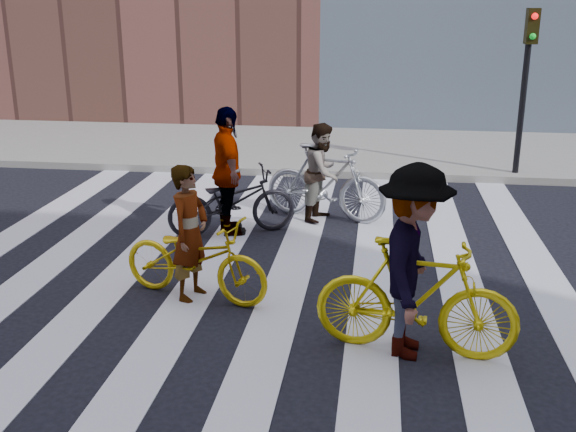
% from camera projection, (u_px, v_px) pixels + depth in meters
% --- Properties ---
extents(ground, '(100.00, 100.00, 0.00)m').
position_uv_depth(ground, '(251.00, 268.00, 9.08)').
color(ground, black).
rests_on(ground, ground).
extents(sidewalk_far, '(100.00, 5.00, 0.15)m').
position_uv_depth(sidewalk_far, '(309.00, 149.00, 16.14)').
color(sidewalk_far, gray).
rests_on(sidewalk_far, ground).
extents(zebra_crosswalk, '(8.25, 10.00, 0.01)m').
position_uv_depth(zebra_crosswalk, '(251.00, 268.00, 9.08)').
color(zebra_crosswalk, silver).
rests_on(zebra_crosswalk, ground).
extents(traffic_signal, '(0.22, 0.42, 3.33)m').
position_uv_depth(traffic_signal, '(527.00, 65.00, 12.85)').
color(traffic_signal, black).
rests_on(traffic_signal, ground).
extents(bike_yellow_left, '(2.03, 1.17, 1.01)m').
position_uv_depth(bike_yellow_left, '(195.00, 258.00, 8.03)').
color(bike_yellow_left, gold).
rests_on(bike_yellow_left, ground).
extents(bike_silver_mid, '(2.14, 1.14, 1.24)m').
position_uv_depth(bike_silver_mid, '(326.00, 183.00, 10.95)').
color(bike_silver_mid, '#B4B9BE').
rests_on(bike_silver_mid, ground).
extents(bike_yellow_right, '(2.08, 0.83, 1.22)m').
position_uv_depth(bike_yellow_right, '(416.00, 298.00, 6.71)').
color(bike_yellow_right, yellow).
rests_on(bike_yellow_right, ground).
extents(bike_dark_rear, '(2.08, 1.43, 1.04)m').
position_uv_depth(bike_dark_rear, '(232.00, 202.00, 10.27)').
color(bike_dark_rear, black).
rests_on(bike_dark_rear, ground).
extents(rider_left, '(0.54, 0.69, 1.65)m').
position_uv_depth(rider_left, '(190.00, 233.00, 7.94)').
color(rider_left, slate).
rests_on(rider_left, ground).
extents(rider_mid, '(0.80, 0.92, 1.60)m').
position_uv_depth(rider_mid, '(323.00, 172.00, 10.90)').
color(rider_mid, slate).
rests_on(rider_mid, ground).
extents(rider_right, '(0.89, 1.36, 1.98)m').
position_uv_depth(rider_right, '(413.00, 262.00, 6.60)').
color(rider_right, slate).
rests_on(rider_right, ground).
extents(rider_rear, '(0.91, 1.25, 1.97)m').
position_uv_depth(rider_rear, '(228.00, 172.00, 10.14)').
color(rider_rear, slate).
rests_on(rider_rear, ground).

